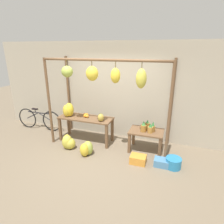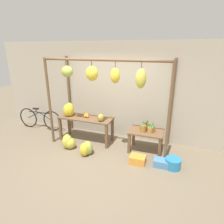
{
  "view_description": "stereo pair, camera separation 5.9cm",
  "coord_description": "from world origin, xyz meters",
  "px_view_note": "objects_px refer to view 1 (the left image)",
  "views": [
    {
      "loc": [
        1.64,
        -3.53,
        2.6
      ],
      "look_at": [
        0.1,
        0.94,
        0.98
      ],
      "focal_mm": 30.0,
      "sensor_mm": 36.0,
      "label": 1
    },
    {
      "loc": [
        1.7,
        -3.51,
        2.6
      ],
      "look_at": [
        0.1,
        0.94,
        0.98
      ],
      "focal_mm": 30.0,
      "sensor_mm": 36.0,
      "label": 2
    }
  ],
  "objects_px": {
    "orange_pile": "(86,115)",
    "blue_bucket": "(173,163)",
    "papaya_pile": "(101,117)",
    "parked_bicycle": "(39,119)",
    "banana_pile_ground_left": "(68,142)",
    "fruit_crate_purple": "(161,162)",
    "fruit_crate_white": "(138,159)",
    "banana_pile_on_table": "(68,110)",
    "banana_pile_ground_right": "(87,148)",
    "pineapple_cluster": "(148,127)"
  },
  "relations": [
    {
      "from": "papaya_pile",
      "to": "fruit_crate_purple",
      "type": "xyz_separation_m",
      "value": [
        1.69,
        -0.46,
        -0.75
      ]
    },
    {
      "from": "banana_pile_on_table",
      "to": "papaya_pile",
      "type": "xyz_separation_m",
      "value": [
        1.03,
        -0.06,
        -0.08
      ]
    },
    {
      "from": "banana_pile_ground_left",
      "to": "fruit_crate_white",
      "type": "height_order",
      "value": "banana_pile_ground_left"
    },
    {
      "from": "banana_pile_on_table",
      "to": "banana_pile_ground_left",
      "type": "bearing_deg",
      "value": -64.43
    },
    {
      "from": "banana_pile_ground_left",
      "to": "banana_pile_ground_right",
      "type": "bearing_deg",
      "value": -11.39
    },
    {
      "from": "banana_pile_on_table",
      "to": "parked_bicycle",
      "type": "height_order",
      "value": "banana_pile_on_table"
    },
    {
      "from": "pineapple_cluster",
      "to": "banana_pile_ground_right",
      "type": "distance_m",
      "value": 1.64
    },
    {
      "from": "banana_pile_on_table",
      "to": "fruit_crate_purple",
      "type": "distance_m",
      "value": 2.89
    },
    {
      "from": "blue_bucket",
      "to": "fruit_crate_purple",
      "type": "xyz_separation_m",
      "value": [
        -0.26,
        -0.02,
        -0.03
      ]
    },
    {
      "from": "orange_pile",
      "to": "blue_bucket",
      "type": "bearing_deg",
      "value": -13.88
    },
    {
      "from": "orange_pile",
      "to": "blue_bucket",
      "type": "distance_m",
      "value": 2.66
    },
    {
      "from": "pineapple_cluster",
      "to": "fruit_crate_white",
      "type": "relative_size",
      "value": 0.98
    },
    {
      "from": "fruit_crate_purple",
      "to": "blue_bucket",
      "type": "bearing_deg",
      "value": 5.32
    },
    {
      "from": "blue_bucket",
      "to": "banana_pile_ground_right",
      "type": "bearing_deg",
      "value": -175.78
    },
    {
      "from": "banana_pile_on_table",
      "to": "papaya_pile",
      "type": "distance_m",
      "value": 1.03
    },
    {
      "from": "orange_pile",
      "to": "fruit_crate_purple",
      "type": "relative_size",
      "value": 0.72
    },
    {
      "from": "banana_pile_ground_right",
      "to": "fruit_crate_white",
      "type": "distance_m",
      "value": 1.31
    },
    {
      "from": "banana_pile_ground_right",
      "to": "fruit_crate_white",
      "type": "relative_size",
      "value": 1.14
    },
    {
      "from": "banana_pile_on_table",
      "to": "fruit_crate_white",
      "type": "distance_m",
      "value": 2.4
    },
    {
      "from": "banana_pile_ground_right",
      "to": "papaya_pile",
      "type": "relative_size",
      "value": 1.69
    },
    {
      "from": "pineapple_cluster",
      "to": "banana_pile_on_table",
      "type": "bearing_deg",
      "value": -179.45
    },
    {
      "from": "orange_pile",
      "to": "fruit_crate_purple",
      "type": "distance_m",
      "value": 2.43
    },
    {
      "from": "pineapple_cluster",
      "to": "fruit_crate_white",
      "type": "xyz_separation_m",
      "value": [
        -0.1,
        -0.6,
        -0.6
      ]
    },
    {
      "from": "banana_pile_ground_left",
      "to": "papaya_pile",
      "type": "relative_size",
      "value": 1.74
    },
    {
      "from": "pineapple_cluster",
      "to": "fruit_crate_white",
      "type": "height_order",
      "value": "pineapple_cluster"
    },
    {
      "from": "banana_pile_on_table",
      "to": "fruit_crate_white",
      "type": "bearing_deg",
      "value": -14.93
    },
    {
      "from": "pineapple_cluster",
      "to": "blue_bucket",
      "type": "bearing_deg",
      "value": -36.58
    },
    {
      "from": "banana_pile_ground_right",
      "to": "parked_bicycle",
      "type": "height_order",
      "value": "parked_bicycle"
    },
    {
      "from": "banana_pile_ground_right",
      "to": "blue_bucket",
      "type": "relative_size",
      "value": 1.19
    },
    {
      "from": "blue_bucket",
      "to": "papaya_pile",
      "type": "xyz_separation_m",
      "value": [
        -1.95,
        0.43,
        0.71
      ]
    },
    {
      "from": "blue_bucket",
      "to": "papaya_pile",
      "type": "height_order",
      "value": "papaya_pile"
    },
    {
      "from": "fruit_crate_white",
      "to": "orange_pile",
      "type": "bearing_deg",
      "value": 157.51
    },
    {
      "from": "fruit_crate_white",
      "to": "fruit_crate_purple",
      "type": "relative_size",
      "value": 1.11
    },
    {
      "from": "banana_pile_ground_right",
      "to": "fruit_crate_purple",
      "type": "bearing_deg",
      "value": 4.07
    },
    {
      "from": "blue_bucket",
      "to": "fruit_crate_white",
      "type": "bearing_deg",
      "value": -173.74
    },
    {
      "from": "banana_pile_ground_left",
      "to": "orange_pile",
      "type": "bearing_deg",
      "value": 70.34
    },
    {
      "from": "blue_bucket",
      "to": "fruit_crate_purple",
      "type": "bearing_deg",
      "value": -174.68
    },
    {
      "from": "banana_pile_on_table",
      "to": "fruit_crate_white",
      "type": "xyz_separation_m",
      "value": [
        2.19,
        -0.58,
        -0.82
      ]
    },
    {
      "from": "banana_pile_on_table",
      "to": "orange_pile",
      "type": "xyz_separation_m",
      "value": [
        0.48,
        0.12,
        -0.14
      ]
    },
    {
      "from": "banana_pile_on_table",
      "to": "fruit_crate_purple",
      "type": "relative_size",
      "value": 1.18
    },
    {
      "from": "fruit_crate_white",
      "to": "blue_bucket",
      "type": "distance_m",
      "value": 0.8
    },
    {
      "from": "papaya_pile",
      "to": "fruit_crate_purple",
      "type": "height_order",
      "value": "papaya_pile"
    },
    {
      "from": "banana_pile_on_table",
      "to": "blue_bucket",
      "type": "distance_m",
      "value": 3.12
    },
    {
      "from": "parked_bicycle",
      "to": "papaya_pile",
      "type": "bearing_deg",
      "value": -8.53
    },
    {
      "from": "banana_pile_ground_left",
      "to": "fruit_crate_purple",
      "type": "relative_size",
      "value": 1.31
    },
    {
      "from": "blue_bucket",
      "to": "papaya_pile",
      "type": "relative_size",
      "value": 1.41
    },
    {
      "from": "banana_pile_on_table",
      "to": "pineapple_cluster",
      "type": "xyz_separation_m",
      "value": [
        2.29,
        0.02,
        -0.22
      ]
    },
    {
      "from": "papaya_pile",
      "to": "parked_bicycle",
      "type": "bearing_deg",
      "value": 171.47
    },
    {
      "from": "banana_pile_on_table",
      "to": "orange_pile",
      "type": "relative_size",
      "value": 1.64
    },
    {
      "from": "banana_pile_ground_right",
      "to": "fruit_crate_purple",
      "type": "height_order",
      "value": "banana_pile_ground_right"
    }
  ]
}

